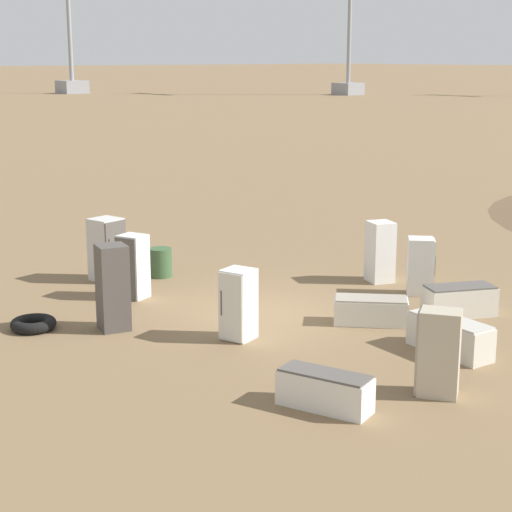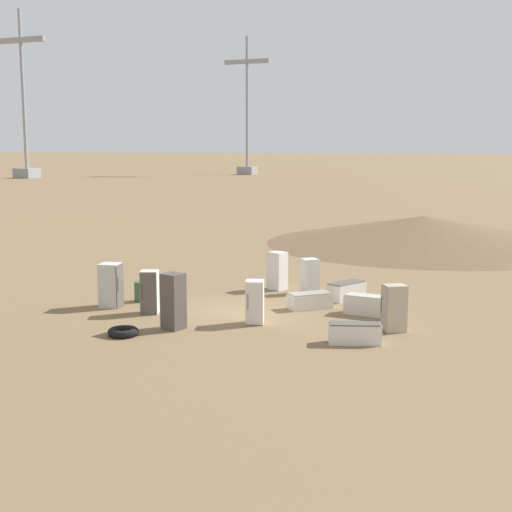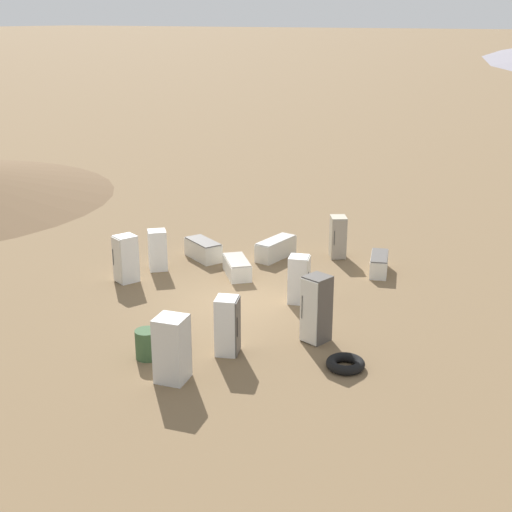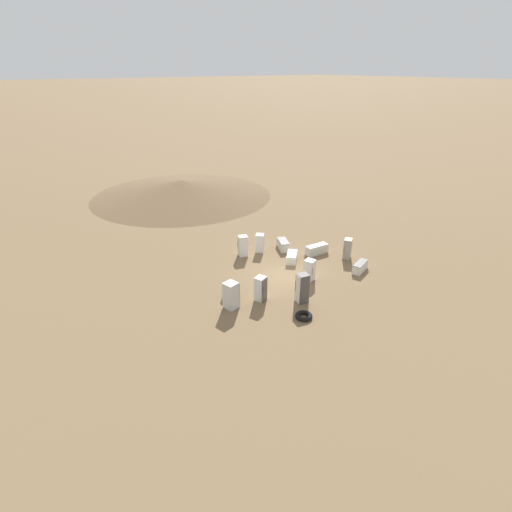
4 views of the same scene
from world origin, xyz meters
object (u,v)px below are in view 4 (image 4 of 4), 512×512
at_px(discarded_fridge_8, 347,249).
at_px(rusty_barrel, 228,290).
at_px(discarded_fridge_5, 231,295).
at_px(discarded_fridge_1, 260,243).
at_px(discarded_fridge_7, 292,257).
at_px(discarded_fridge_10, 243,246).
at_px(discarded_fridge_4, 317,249).
at_px(discarded_fridge_2, 283,245).
at_px(discarded_fridge_9, 360,267).
at_px(discarded_fridge_3, 302,288).
at_px(scrap_tire, 304,316).
at_px(discarded_fridge_6, 310,270).
at_px(discarded_fridge_0, 261,289).

xyz_separation_m(discarded_fridge_8, rusty_barrel, (-10.15, 0.83, -0.39)).
bearing_deg(discarded_fridge_5, discarded_fridge_1, 119.10).
relative_size(discarded_fridge_7, discarded_fridge_10, 1.04).
bearing_deg(discarded_fridge_4, discarded_fridge_2, 38.71).
xyz_separation_m(discarded_fridge_5, rusty_barrel, (0.60, 1.29, -0.45)).
xyz_separation_m(discarded_fridge_5, discarded_fridge_9, (9.92, -1.50, -0.51)).
xyz_separation_m(discarded_fridge_3, rusty_barrel, (-3.22, 3.34, -0.56)).
height_order(scrap_tire, rusty_barrel, rusty_barrel).
relative_size(discarded_fridge_5, discarded_fridge_8, 1.07).
bearing_deg(discarded_fridge_6, scrap_tire, 24.47).
bearing_deg(discarded_fridge_10, discarded_fridge_6, -146.14).
height_order(discarded_fridge_0, discarded_fridge_9, discarded_fridge_0).
distance_m(discarded_fridge_0, discarded_fridge_3, 2.54).
xyz_separation_m(discarded_fridge_3, discarded_fridge_7, (3.32, 4.67, -0.65)).
xyz_separation_m(discarded_fridge_0, discarded_fridge_5, (-1.92, 0.37, 0.05)).
height_order(discarded_fridge_5, discarded_fridge_6, discarded_fridge_5).
height_order(discarded_fridge_2, discarded_fridge_8, discarded_fridge_8).
bearing_deg(discarded_fridge_3, scrap_tire, 156.10).
distance_m(discarded_fridge_8, discarded_fridge_10, 7.87).
bearing_deg(discarded_fridge_9, discarded_fridge_1, -170.98).
xyz_separation_m(discarded_fridge_7, discarded_fridge_8, (3.61, -2.17, 0.48)).
distance_m(discarded_fridge_2, discarded_fridge_3, 7.94).
bearing_deg(discarded_fridge_9, discarded_fridge_3, -104.06).
bearing_deg(discarded_fridge_10, discarded_fridge_0, 175.45).
bearing_deg(discarded_fridge_9, discarded_fridge_7, -165.09).
bearing_deg(discarded_fridge_8, discarded_fridge_5, 59.07).
height_order(discarded_fridge_8, discarded_fridge_9, discarded_fridge_8).
height_order(discarded_fridge_4, discarded_fridge_8, discarded_fridge_8).
bearing_deg(discarded_fridge_2, discarded_fridge_10, -169.28).
height_order(discarded_fridge_3, discarded_fridge_4, discarded_fridge_3).
distance_m(discarded_fridge_1, discarded_fridge_6, 5.72).
bearing_deg(discarded_fridge_8, scrap_tire, 82.53).
bearing_deg(discarded_fridge_3, discarded_fridge_8, -55.85).
height_order(discarded_fridge_0, rusty_barrel, discarded_fridge_0).
bearing_deg(discarded_fridge_8, discarded_fridge_10, 16.49).
relative_size(discarded_fridge_7, discarded_fridge_8, 1.08).
relative_size(discarded_fridge_3, discarded_fridge_7, 1.13).
distance_m(discarded_fridge_0, discarded_fridge_8, 8.86).
bearing_deg(discarded_fridge_1, discarded_fridge_7, -25.68).
bearing_deg(discarded_fridge_10, discarded_fridge_5, 160.37).
bearing_deg(discarded_fridge_7, discarded_fridge_10, 175.76).
relative_size(discarded_fridge_3, discarded_fridge_4, 1.00).
height_order(discarded_fridge_2, discarded_fridge_5, discarded_fridge_5).
relative_size(discarded_fridge_9, scrap_tire, 1.72).
bearing_deg(discarded_fridge_4, discarded_fridge_6, 134.06).
relative_size(discarded_fridge_9, discarded_fridge_10, 1.07).
relative_size(discarded_fridge_8, discarded_fridge_9, 0.91).
bearing_deg(discarded_fridge_5, discarded_fridge_9, 69.71).
xyz_separation_m(discarded_fridge_0, discarded_fridge_10, (2.81, 5.91, 0.02)).
relative_size(discarded_fridge_1, discarded_fridge_5, 0.86).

